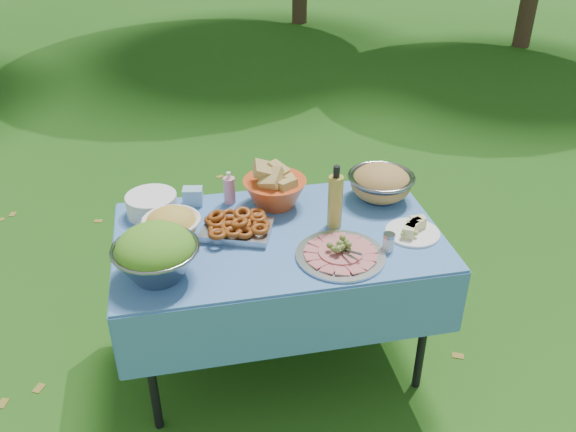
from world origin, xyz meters
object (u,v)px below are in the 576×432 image
object	(u,v)px
picnic_table	(279,300)
plate_stack	(152,204)
salad_bowl	(156,253)
oil_bottle	(335,197)
pasta_bowl_steel	(381,183)
charcuterie_platter	(341,248)
bread_bowl	(275,186)

from	to	relation	value
picnic_table	plate_stack	distance (m)	0.76
salad_bowl	oil_bottle	world-z (taller)	oil_bottle
salad_bowl	oil_bottle	bearing A→B (deg)	16.09
plate_stack	oil_bottle	bearing A→B (deg)	-18.90
picnic_table	pasta_bowl_steel	size ratio (longest dim) A/B	4.50
salad_bowl	charcuterie_platter	distance (m)	0.77
charcuterie_platter	oil_bottle	bearing A→B (deg)	81.22
bread_bowl	oil_bottle	distance (m)	0.34
picnic_table	plate_stack	world-z (taller)	plate_stack
bread_bowl	pasta_bowl_steel	distance (m)	0.53
oil_bottle	charcuterie_platter	bearing A→B (deg)	-98.78
plate_stack	oil_bottle	xyz separation A→B (m)	(0.82, -0.28, 0.10)
picnic_table	plate_stack	size ratio (longest dim) A/B	6.05
salad_bowl	pasta_bowl_steel	bearing A→B (deg)	21.83
salad_bowl	charcuterie_platter	size ratio (longest dim) A/B	0.90
bread_bowl	oil_bottle	xyz separation A→B (m)	(0.23, -0.25, 0.05)
salad_bowl	charcuterie_platter	bearing A→B (deg)	-0.97
salad_bowl	plate_stack	distance (m)	0.52
oil_bottle	pasta_bowl_steel	bearing A→B (deg)	35.38
salad_bowl	pasta_bowl_steel	size ratio (longest dim) A/B	1.07
plate_stack	bread_bowl	distance (m)	0.59
charcuterie_platter	bread_bowl	bearing A→B (deg)	111.56
plate_stack	pasta_bowl_steel	world-z (taller)	pasta_bowl_steel
bread_bowl	charcuterie_platter	world-z (taller)	bread_bowl
bread_bowl	oil_bottle	world-z (taller)	oil_bottle
picnic_table	pasta_bowl_steel	bearing A→B (deg)	21.99
bread_bowl	salad_bowl	bearing A→B (deg)	-139.99
salad_bowl	bread_bowl	world-z (taller)	salad_bowl
pasta_bowl_steel	charcuterie_platter	bearing A→B (deg)	-126.08
charcuterie_platter	salad_bowl	bearing A→B (deg)	179.03
salad_bowl	charcuterie_platter	world-z (taller)	salad_bowl
picnic_table	pasta_bowl_steel	distance (m)	0.76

